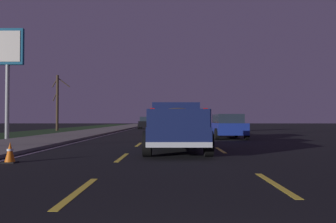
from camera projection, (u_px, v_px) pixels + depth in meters
The scene contains 12 objects.
ground at pixel (173, 133), 28.63m from camera, with size 144.00×144.00×0.00m, color black.
sidewalk_shoulder at pixel (87, 133), 28.70m from camera, with size 108.00×4.00×0.12m, color slate.
grass_verge at pixel (29, 133), 28.74m from camera, with size 108.00×6.00×0.01m, color #1E3819.
lane_markings at pixel (142, 132), 32.35m from camera, with size 109.15×7.04×0.01m.
pickup_truck at pixel (176, 125), 12.73m from camera, with size 5.45×2.34×1.87m.
sedan_red at pixel (173, 124), 31.78m from camera, with size 4.43×2.07×1.54m.
sedan_blue at pixel (227, 126), 21.36m from camera, with size 4.45×2.10×1.54m.
sedan_black at pixel (147, 123), 43.09m from camera, with size 4.43×2.07×1.54m.
sedan_tan at pixel (175, 125), 23.73m from camera, with size 4.45×2.11×1.54m.
gas_price_sign at pixel (8, 56), 20.15m from camera, with size 0.27×1.90×6.71m.
bare_tree_far at pixel (57, 102), 35.68m from camera, with size 1.28×2.15×5.95m.
traffic_cone_near at pixel (10, 153), 9.31m from camera, with size 0.36×0.36×0.58m.
Camera 1 is at (-1.66, 0.19, 1.21)m, focal length 35.71 mm.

